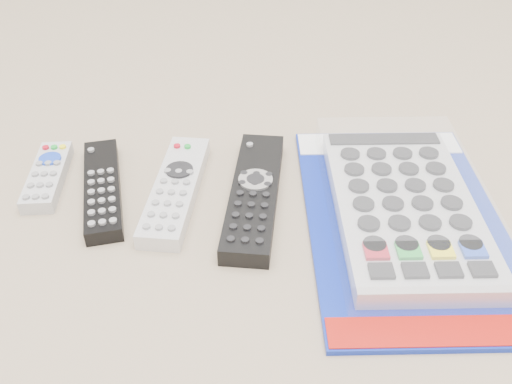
{
  "coord_description": "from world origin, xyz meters",
  "views": [
    {
      "loc": [
        0.02,
        -0.57,
        0.45
      ],
      "look_at": [
        0.05,
        -0.02,
        0.01
      ],
      "focal_mm": 40.0,
      "sensor_mm": 36.0,
      "label": 1
    }
  ],
  "objects_px": {
    "jumbo_remote_packaged": "(405,205)",
    "remote_silver_dvd": "(176,189)",
    "remote_large_black": "(254,194)",
    "remote_slim_black": "(102,188)",
    "remote_small_grey": "(47,176)"
  },
  "relations": [
    {
      "from": "jumbo_remote_packaged",
      "to": "remote_silver_dvd",
      "type": "bearing_deg",
      "value": 169.59
    },
    {
      "from": "remote_large_black",
      "to": "remote_slim_black",
      "type": "bearing_deg",
      "value": -178.36
    },
    {
      "from": "remote_small_grey",
      "to": "jumbo_remote_packaged",
      "type": "xyz_separation_m",
      "value": [
        0.44,
        -0.09,
        0.01
      ]
    },
    {
      "from": "remote_small_grey",
      "to": "jumbo_remote_packaged",
      "type": "bearing_deg",
      "value": -13.62
    },
    {
      "from": "remote_silver_dvd",
      "to": "remote_large_black",
      "type": "height_order",
      "value": "remote_large_black"
    },
    {
      "from": "remote_silver_dvd",
      "to": "jumbo_remote_packaged",
      "type": "distance_m",
      "value": 0.28
    },
    {
      "from": "remote_small_grey",
      "to": "remote_slim_black",
      "type": "distance_m",
      "value": 0.08
    },
    {
      "from": "remote_slim_black",
      "to": "remote_silver_dvd",
      "type": "height_order",
      "value": "remote_silver_dvd"
    },
    {
      "from": "remote_large_black",
      "to": "jumbo_remote_packaged",
      "type": "distance_m",
      "value": 0.18
    },
    {
      "from": "remote_slim_black",
      "to": "remote_silver_dvd",
      "type": "xyz_separation_m",
      "value": [
        0.09,
        -0.01,
        0.0
      ]
    },
    {
      "from": "remote_small_grey",
      "to": "jumbo_remote_packaged",
      "type": "distance_m",
      "value": 0.45
    },
    {
      "from": "remote_large_black",
      "to": "remote_silver_dvd",
      "type": "bearing_deg",
      "value": 179.34
    },
    {
      "from": "remote_slim_black",
      "to": "jumbo_remote_packaged",
      "type": "bearing_deg",
      "value": -20.44
    },
    {
      "from": "remote_small_grey",
      "to": "jumbo_remote_packaged",
      "type": "relative_size",
      "value": 0.36
    },
    {
      "from": "jumbo_remote_packaged",
      "to": "remote_large_black",
      "type": "bearing_deg",
      "value": 168.09
    }
  ]
}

